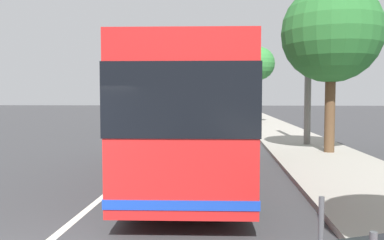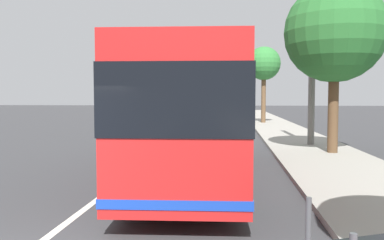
{
  "view_description": "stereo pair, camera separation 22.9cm",
  "coord_description": "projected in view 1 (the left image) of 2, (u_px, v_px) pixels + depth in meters",
  "views": [
    {
      "loc": [
        -4.37,
        -2.78,
        2.3
      ],
      "look_at": [
        6.67,
        -1.89,
        1.67
      ],
      "focal_mm": 36.44,
      "sensor_mm": 36.0,
      "label": 1
    },
    {
      "loc": [
        -4.35,
        -3.01,
        2.3
      ],
      "look_at": [
        6.67,
        -1.89,
        1.67
      ],
      "focal_mm": 36.44,
      "sensor_mm": 36.0,
      "label": 2
    }
  ],
  "objects": [
    {
      "name": "car_behind_bus",
      "position": [
        157.0,
        123.0,
        25.49
      ],
      "size": [
        4.58,
        2.07,
        1.38
      ],
      "rotation": [
        0.0,
        0.0,
        3.11
      ],
      "color": "black",
      "rests_on": "ground"
    },
    {
      "name": "roadside_tree_mid_block",
      "position": [
        331.0,
        34.0,
        15.24
      ],
      "size": [
        3.9,
        3.9,
        6.79
      ],
      "color": "brown",
      "rests_on": "ground"
    },
    {
      "name": "lane_divider_line",
      "position": [
        149.0,
        159.0,
        14.66
      ],
      "size": [
        110.0,
        0.16,
        0.01
      ],
      "primitive_type": "cube",
      "color": "silver",
      "rests_on": "ground"
    },
    {
      "name": "coach_bus",
      "position": [
        191.0,
        111.0,
        11.11
      ],
      "size": [
        10.23,
        3.01,
        3.4
      ],
      "rotation": [
        0.0,
        0.0,
        0.05
      ],
      "color": "red",
      "rests_on": "ground"
    },
    {
      "name": "roadside_tree_far_block",
      "position": [
        258.0,
        64.0,
        33.77
      ],
      "size": [
        2.89,
        2.89,
        6.71
      ],
      "color": "brown",
      "rests_on": "ground"
    },
    {
      "name": "sidewalk_curb",
      "position": [
        325.0,
        159.0,
        14.13
      ],
      "size": [
        110.0,
        3.6,
        0.14
      ],
      "primitive_type": "cube",
      "color": "#9E998E",
      "rests_on": "ground"
    },
    {
      "name": "car_oncoming",
      "position": [
        208.0,
        117.0,
        32.32
      ],
      "size": [
        4.48,
        1.82,
        1.42
      ],
      "rotation": [
        0.0,
        0.0,
        0.0
      ],
      "color": "black",
      "rests_on": "ground"
    },
    {
      "name": "utility_pole",
      "position": [
        308.0,
        55.0,
        17.92
      ],
      "size": [
        0.3,
        0.3,
        8.5
      ],
      "primitive_type": "cylinder",
      "color": "slate",
      "rests_on": "ground"
    }
  ]
}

